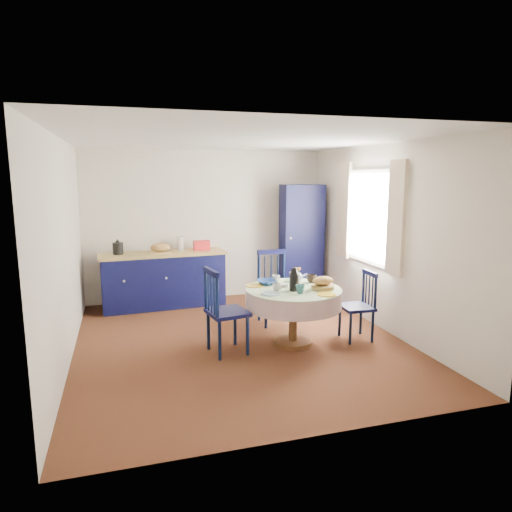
{
  "coord_description": "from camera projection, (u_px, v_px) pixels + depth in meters",
  "views": [
    {
      "loc": [
        -1.37,
        -5.35,
        2.07
      ],
      "look_at": [
        0.27,
        0.2,
        1.05
      ],
      "focal_mm": 32.0,
      "sensor_mm": 36.0,
      "label": 1
    }
  ],
  "objects": [
    {
      "name": "mug_a",
      "position": [
        277.0,
        287.0,
        5.48
      ],
      "size": [
        0.11,
        0.11,
        0.09
      ],
      "primitive_type": "imported",
      "color": "silver",
      "rests_on": "dining_table"
    },
    {
      "name": "ceiling",
      "position": [
        239.0,
        139.0,
        5.36
      ],
      "size": [
        4.5,
        4.5,
        0.0
      ],
      "primitive_type": "plane",
      "rotation": [
        3.14,
        0.0,
        0.0
      ],
      "color": "white",
      "rests_on": "wall_back"
    },
    {
      "name": "kitchen_counter",
      "position": [
        164.0,
        278.0,
        7.3
      ],
      "size": [
        1.99,
        0.73,
        1.12
      ],
      "rotation": [
        0.0,
        0.0,
        0.06
      ],
      "color": "black",
      "rests_on": "floor"
    },
    {
      "name": "floor",
      "position": [
        240.0,
        341.0,
        5.79
      ],
      "size": [
        4.5,
        4.5,
        0.0
      ],
      "primitive_type": "plane",
      "color": "black",
      "rests_on": "ground"
    },
    {
      "name": "wall_back",
      "position": [
        206.0,
        225.0,
        7.7
      ],
      "size": [
        4.0,
        0.02,
        2.5
      ],
      "primitive_type": "cube",
      "color": "silver",
      "rests_on": "floor"
    },
    {
      "name": "mug_c",
      "position": [
        312.0,
        279.0,
        5.9
      ],
      "size": [
        0.13,
        0.13,
        0.1
      ],
      "primitive_type": "imported",
      "color": "black",
      "rests_on": "dining_table"
    },
    {
      "name": "mug_b",
      "position": [
        300.0,
        289.0,
        5.35
      ],
      "size": [
        0.11,
        0.11,
        0.1
      ],
      "primitive_type": "imported",
      "color": "#2A5F68",
      "rests_on": "dining_table"
    },
    {
      "name": "pantry_cabinet",
      "position": [
        301.0,
        241.0,
        7.81
      ],
      "size": [
        0.71,
        0.54,
        1.93
      ],
      "rotation": [
        0.0,
        0.0,
        -0.09
      ],
      "color": "black",
      "rests_on": "floor"
    },
    {
      "name": "wall_right",
      "position": [
        383.0,
        238.0,
        6.14
      ],
      "size": [
        0.02,
        4.5,
        2.5
      ],
      "primitive_type": "cube",
      "color": "silver",
      "rests_on": "floor"
    },
    {
      "name": "mug_d",
      "position": [
        276.0,
        279.0,
        5.88
      ],
      "size": [
        0.11,
        0.11,
        0.1
      ],
      "primitive_type": "imported",
      "color": "silver",
      "rests_on": "dining_table"
    },
    {
      "name": "window",
      "position": [
        369.0,
        216.0,
        6.36
      ],
      "size": [
        0.1,
        1.74,
        1.45
      ],
      "color": "white",
      "rests_on": "wall_right"
    },
    {
      "name": "chair_right",
      "position": [
        359.0,
        305.0,
        5.81
      ],
      "size": [
        0.39,
        0.41,
        0.89
      ],
      "rotation": [
        0.0,
        0.0,
        -1.61
      ],
      "color": "black",
      "rests_on": "floor"
    },
    {
      "name": "chair_far",
      "position": [
        274.0,
        287.0,
        6.46
      ],
      "size": [
        0.47,
        0.45,
        1.03
      ],
      "rotation": [
        0.0,
        0.0,
        -0.03
      ],
      "color": "black",
      "rests_on": "floor"
    },
    {
      "name": "wall_left",
      "position": [
        64.0,
        252.0,
        5.02
      ],
      "size": [
        0.02,
        4.5,
        2.5
      ],
      "primitive_type": "cube",
      "color": "silver",
      "rests_on": "floor"
    },
    {
      "name": "chair_left",
      "position": [
        224.0,
        311.0,
        5.33
      ],
      "size": [
        0.51,
        0.52,
        1.03
      ],
      "rotation": [
        0.0,
        0.0,
        1.73
      ],
      "color": "black",
      "rests_on": "floor"
    },
    {
      "name": "cobalt_bowl",
      "position": [
        266.0,
        282.0,
        5.79
      ],
      "size": [
        0.24,
        0.24,
        0.06
      ],
      "primitive_type": "imported",
      "color": "navy",
      "rests_on": "dining_table"
    },
    {
      "name": "dining_table",
      "position": [
        294.0,
        298.0,
        5.61
      ],
      "size": [
        1.18,
        1.18,
        0.99
      ],
      "color": "#593419",
      "rests_on": "floor"
    }
  ]
}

